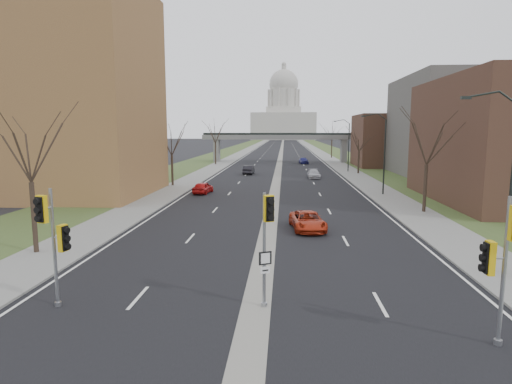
# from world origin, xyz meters

# --- Properties ---
(ground) EXTENTS (700.00, 700.00, 0.00)m
(ground) POSITION_xyz_m (0.00, 0.00, 0.00)
(ground) COLOR black
(ground) RESTS_ON ground
(road_surface) EXTENTS (20.00, 600.00, 0.01)m
(road_surface) POSITION_xyz_m (0.00, 150.00, 0.01)
(road_surface) COLOR black
(road_surface) RESTS_ON ground
(median_strip) EXTENTS (1.20, 600.00, 0.02)m
(median_strip) POSITION_xyz_m (0.00, 150.00, 0.00)
(median_strip) COLOR gray
(median_strip) RESTS_ON ground
(sidewalk_right) EXTENTS (4.00, 600.00, 0.12)m
(sidewalk_right) POSITION_xyz_m (12.00, 150.00, 0.06)
(sidewalk_right) COLOR gray
(sidewalk_right) RESTS_ON ground
(sidewalk_left) EXTENTS (4.00, 600.00, 0.12)m
(sidewalk_left) POSITION_xyz_m (-12.00, 150.00, 0.06)
(sidewalk_left) COLOR gray
(sidewalk_left) RESTS_ON ground
(grass_verge_right) EXTENTS (8.00, 600.00, 0.10)m
(grass_verge_right) POSITION_xyz_m (18.00, 150.00, 0.05)
(grass_verge_right) COLOR #374922
(grass_verge_right) RESTS_ON ground
(grass_verge_left) EXTENTS (8.00, 600.00, 0.10)m
(grass_verge_left) POSITION_xyz_m (-18.00, 150.00, 0.05)
(grass_verge_left) COLOR #374922
(grass_verge_left) RESTS_ON ground
(apartment_building) EXTENTS (25.00, 16.00, 22.00)m
(apartment_building) POSITION_xyz_m (-26.00, 30.00, 11.00)
(apartment_building) COLOR olive
(apartment_building) RESTS_ON ground
(commercial_block_mid) EXTENTS (18.00, 22.00, 15.00)m
(commercial_block_mid) POSITION_xyz_m (28.00, 52.00, 7.50)
(commercial_block_mid) COLOR #5C5A54
(commercial_block_mid) RESTS_ON ground
(commercial_block_far) EXTENTS (14.00, 14.00, 10.00)m
(commercial_block_far) POSITION_xyz_m (22.00, 70.00, 5.00)
(commercial_block_far) COLOR #462F21
(commercial_block_far) RESTS_ON ground
(pedestrian_bridge) EXTENTS (34.00, 3.00, 6.45)m
(pedestrian_bridge) POSITION_xyz_m (0.00, 80.00, 4.84)
(pedestrian_bridge) COLOR slate
(pedestrian_bridge) RESTS_ON ground
(capitol) EXTENTS (48.00, 42.00, 55.75)m
(capitol) POSITION_xyz_m (0.00, 320.00, 18.60)
(capitol) COLOR #BBB8AB
(capitol) RESTS_ON ground
(streetlight_near) EXTENTS (2.61, 0.20, 8.70)m
(streetlight_near) POSITION_xyz_m (10.99, 6.00, 6.95)
(streetlight_near) COLOR black
(streetlight_near) RESTS_ON sidewalk_right
(streetlight_mid) EXTENTS (2.61, 0.20, 8.70)m
(streetlight_mid) POSITION_xyz_m (10.99, 32.00, 6.95)
(streetlight_mid) COLOR black
(streetlight_mid) RESTS_ON sidewalk_right
(streetlight_far) EXTENTS (2.61, 0.20, 8.70)m
(streetlight_far) POSITION_xyz_m (10.99, 58.00, 6.95)
(streetlight_far) COLOR black
(streetlight_far) RESTS_ON sidewalk_right
(tree_left_a) EXTENTS (7.20, 7.20, 9.40)m
(tree_left_a) POSITION_xyz_m (-13.00, 8.00, 6.64)
(tree_left_a) COLOR #382B21
(tree_left_a) RESTS_ON sidewalk_left
(tree_left_b) EXTENTS (6.75, 6.75, 8.81)m
(tree_left_b) POSITION_xyz_m (-13.00, 38.00, 6.23)
(tree_left_b) COLOR #382B21
(tree_left_b) RESTS_ON sidewalk_left
(tree_left_c) EXTENTS (7.65, 7.65, 9.99)m
(tree_left_c) POSITION_xyz_m (-13.00, 72.00, 7.04)
(tree_left_c) COLOR #382B21
(tree_left_c) RESTS_ON sidewalk_left
(tree_right_a) EXTENTS (7.20, 7.20, 9.40)m
(tree_right_a) POSITION_xyz_m (13.00, 22.00, 6.64)
(tree_right_a) COLOR #382B21
(tree_right_a) RESTS_ON sidewalk_right
(tree_right_b) EXTENTS (6.30, 6.30, 8.22)m
(tree_right_b) POSITION_xyz_m (13.00, 55.00, 5.82)
(tree_right_b) COLOR #382B21
(tree_right_b) RESTS_ON sidewalk_right
(tree_right_c) EXTENTS (7.65, 7.65, 9.99)m
(tree_right_c) POSITION_xyz_m (13.00, 95.00, 7.04)
(tree_right_c) COLOR #382B21
(tree_right_c) RESTS_ON sidewalk_right
(signal_pole_left) EXTENTS (1.02, 0.80, 4.77)m
(signal_pole_left) POSITION_xyz_m (-7.80, 0.76, 3.12)
(signal_pole_left) COLOR gray
(signal_pole_left) RESTS_ON ground
(signal_pole_median) EXTENTS (0.68, 0.77, 4.60)m
(signal_pole_median) POSITION_xyz_m (0.43, 1.25, 3.20)
(signal_pole_median) COLOR gray
(signal_pole_median) RESTS_ON ground
(signal_pole_right) EXTENTS (0.88, 0.86, 4.95)m
(signal_pole_right) POSITION_xyz_m (7.95, -1.26, 3.24)
(signal_pole_right) COLOR gray
(signal_pole_right) RESTS_ON ground
(car_left_near) EXTENTS (2.01, 4.02, 1.31)m
(car_left_near) POSITION_xyz_m (-7.98, 32.04, 0.66)
(car_left_near) COLOR #B61414
(car_left_near) RESTS_ON ground
(car_left_far) EXTENTS (1.66, 4.24, 1.37)m
(car_left_far) POSITION_xyz_m (-4.66, 53.66, 0.69)
(car_left_far) COLOR black
(car_left_far) RESTS_ON ground
(car_right_near) EXTENTS (2.72, 4.90, 1.30)m
(car_right_near) POSITION_xyz_m (2.75, 15.03, 0.65)
(car_right_near) COLOR #AB2A12
(car_right_near) RESTS_ON ground
(car_right_mid) EXTENTS (1.76, 4.33, 1.25)m
(car_right_mid) POSITION_xyz_m (5.42, 48.40, 0.63)
(car_right_mid) COLOR #A1A1A9
(car_right_mid) RESTS_ON ground
(car_right_far) EXTENTS (2.17, 4.27, 1.39)m
(car_right_far) POSITION_xyz_m (5.11, 75.79, 0.70)
(car_right_far) COLOR navy
(car_right_far) RESTS_ON ground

